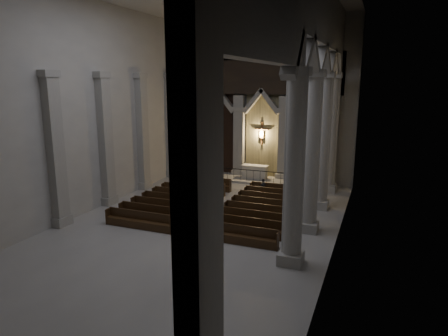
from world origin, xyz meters
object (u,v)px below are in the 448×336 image
(candle_stand_left, at_px, (219,176))
(worshipper, at_px, (263,187))
(candle_stand_right, at_px, (289,183))
(pews, at_px, (218,206))
(altar, at_px, (255,172))
(altar_rail, at_px, (253,174))

(candle_stand_left, xyz_separation_m, worshipper, (4.26, -2.61, 0.16))
(candle_stand_right, bearing_deg, candle_stand_left, 177.25)
(candle_stand_right, bearing_deg, pews, -114.06)
(altar, bearing_deg, worshipper, -65.69)
(altar_rail, relative_size, candle_stand_left, 3.44)
(altar_rail, xyz_separation_m, candle_stand_left, (-2.65, -0.34, -0.27))
(altar_rail, bearing_deg, candle_stand_right, -12.09)
(altar, bearing_deg, pews, -88.58)
(altar, xyz_separation_m, pews, (0.20, -7.98, -0.37))
(candle_stand_left, bearing_deg, candle_stand_right, -2.75)
(pews, bearing_deg, candle_stand_left, 111.87)
(altar, height_order, candle_stand_left, candle_stand_left)
(altar_rail, height_order, candle_stand_right, candle_stand_right)
(worshipper, bearing_deg, candle_stand_left, 159.61)
(altar, distance_m, altar_rail, 1.05)
(candle_stand_left, bearing_deg, altar, 29.17)
(candle_stand_left, xyz_separation_m, candle_stand_right, (5.49, -0.26, -0.00))
(altar, distance_m, candle_stand_left, 2.82)
(altar, height_order, altar_rail, altar)
(altar, height_order, pews, altar)
(worshipper, bearing_deg, candle_stand_right, 73.39)
(candle_stand_left, distance_m, candle_stand_right, 5.50)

